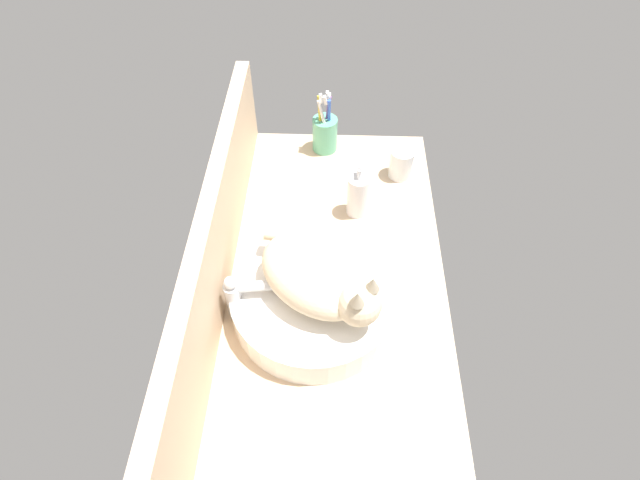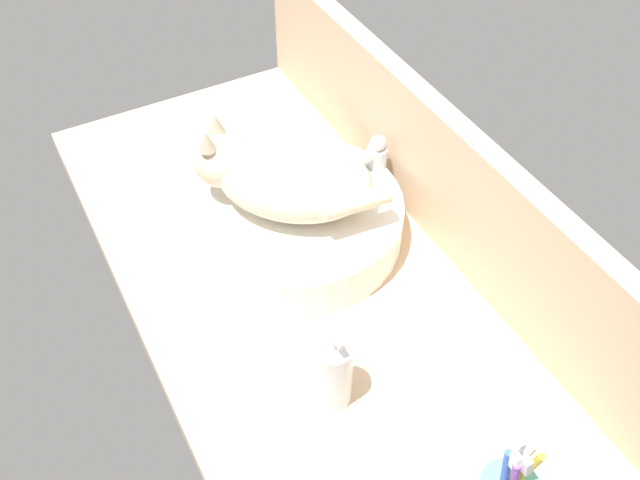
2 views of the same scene
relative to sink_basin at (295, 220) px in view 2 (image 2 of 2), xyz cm
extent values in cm
cube|color=#D1B28E|center=(7.01, -3.35, -5.76)|extent=(110.01, 53.61, 4.00)
cube|color=#CCAD8C|center=(7.01, 21.65, 8.18)|extent=(110.01, 3.60, 23.87)
cylinder|color=white|center=(0.00, 0.00, 0.00)|extent=(35.93, 35.93, 7.52)
ellipsoid|color=beige|center=(0.00, 0.00, 9.26)|extent=(29.19, 30.04, 11.00)
sphere|color=beige|center=(-7.74, -9.01, 10.76)|extent=(8.80, 8.80, 8.80)
cone|color=tan|center=(-6.72, -11.20, 16.16)|extent=(2.80, 2.80, 3.20)
cone|color=tan|center=(-10.06, -8.33, 16.16)|extent=(2.80, 2.80, 3.20)
cylinder|color=beige|center=(9.82, 5.57, 9.76)|extent=(4.38, 11.28, 3.20)
cylinder|color=silver|center=(-2.07, 16.85, 1.74)|extent=(3.60, 3.60, 11.00)
cylinder|color=silver|center=(-1.46, 11.89, 6.64)|extent=(3.40, 10.19, 2.20)
sphere|color=silver|center=(-2.07, 16.85, 8.44)|extent=(2.80, 2.80, 2.80)
cylinder|color=silver|center=(30.36, -9.79, 2.03)|extent=(5.50, 5.50, 11.59)
cylinder|color=silver|center=(30.36, -9.79, 9.23)|extent=(1.20, 1.20, 2.80)
cylinder|color=silver|center=(31.56, -9.79, 10.63)|extent=(2.20, 1.00, 1.00)
cube|color=white|center=(56.51, -1.16, 13.64)|extent=(1.33, 1.02, 2.52)
cube|color=white|center=(54.40, -0.75, 13.64)|extent=(1.21, 1.29, 2.52)
cube|color=white|center=(55.15, 0.47, 13.64)|extent=(1.58, 0.97, 2.61)
cube|color=white|center=(55.71, -1.84, 13.64)|extent=(1.53, 0.80, 2.55)
camera|label=1|loc=(-59.80, -3.01, 91.22)|focal=28.00mm
camera|label=2|loc=(76.49, -36.46, 84.10)|focal=40.00mm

